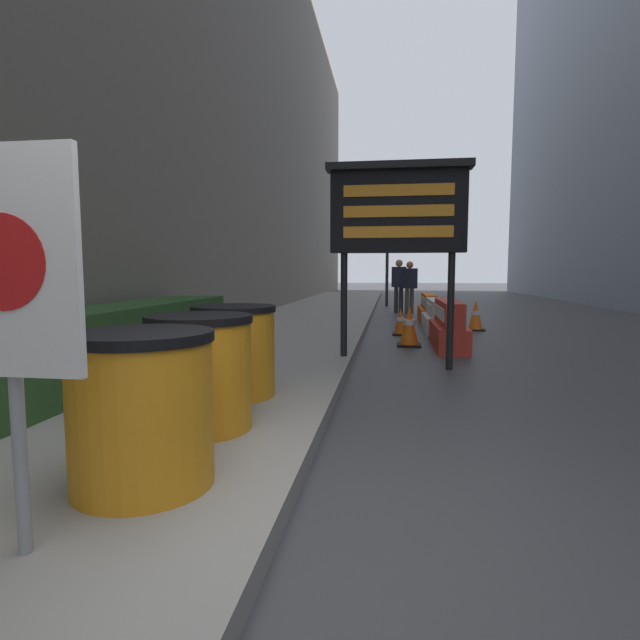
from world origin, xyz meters
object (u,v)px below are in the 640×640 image
Objects in this scene: barrel_drum_foreground at (142,408)px; traffic_cone_near at (400,322)px; pedestrian_passerby at (399,282)px; pedestrian_worker at (410,283)px; traffic_cone_mid at (409,326)px; traffic_cone_far at (476,315)px; jersey_barrier_red_striped at (448,327)px; barrel_drum_back at (234,351)px; message_board at (398,213)px; jersey_barrier_orange_far at (429,309)px; barrel_drum_middle at (200,372)px; jersey_barrier_white at (436,317)px; warning_sign at (7,285)px; traffic_light_near_curb at (388,232)px.

traffic_cone_near is at bearing 79.00° from barrel_drum_foreground.
pedestrian_passerby is (1.70, 14.54, 0.45)m from barrel_drum_foreground.
traffic_cone_mid is at bearing -49.95° from pedestrian_worker.
traffic_cone_near is 0.77× the size of traffic_cone_mid.
traffic_cone_near is 0.83× the size of traffic_cone_far.
jersey_barrier_red_striped is 1.19× the size of pedestrian_passerby.
message_board reaches higher than barrel_drum_back.
pedestrian_worker is (0.40, 5.86, 0.73)m from traffic_cone_near.
barrel_drum_back is 5.06m from traffic_cone_mid.
jersey_barrier_orange_far is 1.17× the size of pedestrian_passerby.
barrel_drum_foreground is 7.21m from jersey_barrier_red_striped.
jersey_barrier_red_striped is 2.93× the size of traffic_cone_far.
pedestrian_passerby is (-0.79, 7.77, 0.68)m from jersey_barrier_red_striped.
traffic_cone_mid is (1.84, 5.75, -0.23)m from barrel_drum_middle.
pedestrian_passerby reaches higher than traffic_cone_mid.
warning_sign is at bearing -104.81° from jersey_barrier_white.
traffic_light_near_curb reaches higher than traffic_cone_near.
barrel_drum_middle is 6.25m from jersey_barrier_red_striped.
barrel_drum_back is at bearing -95.18° from traffic_light_near_curb.
pedestrian_worker is (2.12, 13.26, 0.41)m from barrel_drum_middle.
traffic_cone_far is at bearing 64.47° from barrel_drum_back.
jersey_barrier_white is at bearing -25.07° from pedestrian_passerby.
barrel_drum_middle is at bearing -114.11° from jersey_barrier_red_striped.
warning_sign reaches higher than pedestrian_passerby.
traffic_light_near_curb reaches higher than jersey_barrier_orange_far.
warning_sign is (-0.18, -0.76, 0.73)m from barrel_drum_foreground.
barrel_drum_foreground is at bearing -104.95° from jersey_barrier_white.
pedestrian_passerby is at bearing -170.13° from pedestrian_worker.
barrel_drum_foreground is at bearing -40.30° from pedestrian_passerby.
pedestrian_passerby is at bearing 82.53° from barrel_drum_middle.
barrel_drum_back is 0.31× the size of message_board.
warning_sign is 0.88× the size of jersey_barrier_white.
barrel_drum_middle is at bearing -94.64° from traffic_light_near_curb.
barrel_drum_middle is 1.23× the size of traffic_cone_far.
traffic_cone_far reaches higher than traffic_cone_near.
traffic_cone_near is (1.77, 6.33, -0.32)m from barrel_drum_back.
barrel_drum_foreground and barrel_drum_middle have the same top height.
jersey_barrier_red_striped is 2.72× the size of traffic_cone_mid.
jersey_barrier_white is at bearing 72.80° from barrel_drum_middle.
barrel_drum_back is 5.33m from jersey_barrier_red_striped.
barrel_drum_back is at bearing -115.53° from traffic_cone_far.
pedestrian_worker reaches higher than barrel_drum_foreground.
barrel_drum_foreground is 10.21m from traffic_cone_far.
jersey_barrier_white is 1.11× the size of pedestrian_passerby.
jersey_barrier_red_striped is at bearing 60.62° from barrel_drum_back.
jersey_barrier_orange_far is (0.00, 2.28, 0.01)m from jersey_barrier_white.
barrel_drum_foreground is at bearing -109.73° from traffic_cone_far.
barrel_drum_back is 0.50× the size of pedestrian_passerby.
pedestrian_passerby reaches higher than jersey_barrier_red_striped.
pedestrian_passerby is at bearing 83.33° from barrel_drum_foreground.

